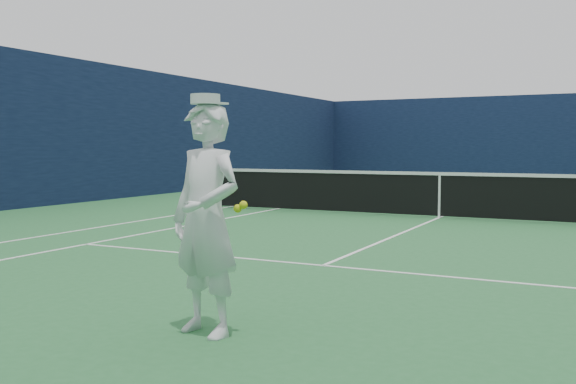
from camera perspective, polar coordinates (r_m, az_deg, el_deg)
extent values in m
plane|color=#266633|center=(14.48, 13.28, -2.25)|extent=(80.00, 80.00, 0.00)
cube|color=white|center=(26.16, 19.31, 0.39)|extent=(11.03, 0.06, 0.01)
cube|color=white|center=(16.62, -5.46, -1.36)|extent=(0.06, 23.83, 0.01)
cube|color=white|center=(15.93, -1.27, -1.57)|extent=(0.06, 23.77, 0.01)
cube|color=white|center=(20.74, 17.37, -0.46)|extent=(8.23, 0.06, 0.01)
cube|color=white|center=(8.44, 3.13, -6.55)|extent=(8.23, 0.06, 0.01)
cube|color=white|center=(14.48, 13.28, -2.23)|extent=(0.06, 12.80, 0.01)
cube|color=white|center=(26.01, 19.26, 0.37)|extent=(0.06, 0.30, 0.01)
cube|color=#0F1A39|center=(32.19, 20.78, 4.54)|extent=(20.12, 0.12, 4.00)
cube|color=#0F1A39|center=(19.33, -16.96, 5.16)|extent=(0.12, 36.12, 4.00)
cylinder|color=#141E4C|center=(17.07, -8.06, 0.55)|extent=(0.09, 0.09, 1.07)
cube|color=black|center=(14.44, 13.31, -0.28)|extent=(12.79, 0.02, 0.92)
cube|color=white|center=(14.41, 13.34, 1.59)|extent=(12.79, 0.04, 0.07)
cube|color=white|center=(14.44, 13.31, -0.40)|extent=(0.05, 0.03, 0.94)
imported|color=white|center=(5.31, -7.27, -2.41)|extent=(0.78, 0.60, 1.92)
cylinder|color=white|center=(5.29, -7.36, 8.19)|extent=(0.24, 0.24, 0.08)
cube|color=white|center=(5.38, -6.35, 7.81)|extent=(0.20, 0.14, 0.02)
cylinder|color=navy|center=(5.57, -8.67, -1.76)|extent=(0.05, 0.09, 0.22)
cube|color=#1E4CA6|center=(5.64, -8.31, -3.53)|extent=(0.03, 0.02, 0.14)
torus|color=#1E4CA6|center=(5.70, -7.74, -5.52)|extent=(0.31, 0.16, 0.29)
cube|color=beige|center=(5.70, -7.74, -5.52)|extent=(0.22, 0.05, 0.30)
sphere|color=yellow|center=(5.19, -4.50, -1.47)|extent=(0.07, 0.07, 0.07)
sphere|color=yellow|center=(5.17, -3.98, -1.16)|extent=(0.07, 0.07, 0.07)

